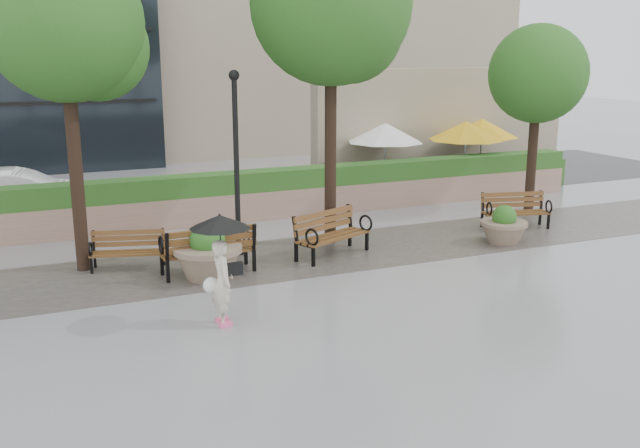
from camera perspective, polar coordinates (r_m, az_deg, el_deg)
name	(u,v)px	position (r m, az deg, el deg)	size (l,w,h in m)	color
ground	(305,304)	(13.30, -1.24, -6.44)	(100.00, 100.00, 0.00)	gray
cobble_strip	(253,262)	(15.97, -5.37, -3.01)	(28.00, 3.20, 0.01)	#383330
hedge_wall	(205,199)	(19.54, -9.15, 1.96)	(24.00, 0.80, 1.35)	#A87C6C
cafe_wall	(443,125)	(25.97, 9.81, 7.79)	(10.00, 0.60, 4.00)	tan
cafe_hedge	(465,179)	(24.10, 11.54, 3.54)	(8.00, 0.50, 0.90)	#274F1A
asphalt_street	(174,197)	(23.49, -11.59, 2.17)	(40.00, 7.00, 0.00)	black
bench_1	(128,259)	(15.82, -15.09, -2.69)	(1.64, 1.01, 0.83)	brown
bench_2	(208,259)	(15.17, -8.91, -2.82)	(1.97, 0.82, 1.04)	brown
bench_3	(332,243)	(16.26, 0.99, -1.55)	(2.04, 1.43, 1.02)	brown
bench_4	(515,218)	(19.54, 15.34, 0.47)	(1.84, 1.11, 0.93)	brown
planter_left	(208,257)	(14.81, -8.96, -2.61)	(1.42, 1.42, 1.19)	#7F6B56
planter_right	(504,228)	(17.90, 14.48, -0.35)	(1.13, 1.13, 0.95)	#7F6B56
lamppost	(237,175)	(16.21, -6.68, 3.89)	(0.28, 0.28, 4.18)	black
tree_0	(72,30)	(15.57, -19.22, 14.42)	(3.28, 3.15, 6.69)	black
tree_1	(336,11)	(17.03, 1.26, 16.66)	(3.74, 3.70, 7.46)	black
tree_2	(540,78)	(21.79, 17.19, 11.13)	(2.98, 2.80, 5.35)	black
patio_umb_white	(385,133)	(23.26, 5.25, 7.24)	(2.50, 2.50, 2.30)	black
patio_umb_yellow_a	(466,131)	(24.24, 11.61, 7.28)	(2.50, 2.50, 2.30)	black
patio_umb_yellow_b	(482,128)	(25.27, 12.84, 7.46)	(2.50, 2.50, 2.30)	black
car_right	(20,194)	(21.61, -22.90, 2.22)	(1.45, 4.16, 1.37)	silver
pedestrian	(221,259)	(12.14, -7.91, -2.77)	(1.04, 1.04, 1.91)	beige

